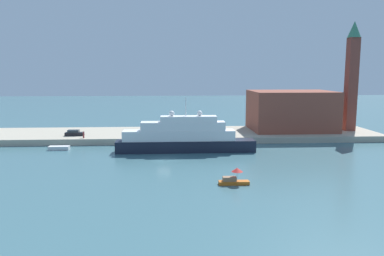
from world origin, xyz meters
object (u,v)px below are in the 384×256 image
object	(u,v)px
mooring_bollard	(170,136)
work_barge	(59,148)
harbor_building	(291,110)
person_figure	(84,135)
bell_tower	(352,73)
parked_car	(74,133)
small_motorboat	(234,178)
large_yacht	(183,137)

from	to	relation	value
mooring_bollard	work_barge	bearing A→B (deg)	-167.16
harbor_building	person_figure	size ratio (longest dim) A/B	12.94
bell_tower	parked_car	bearing A→B (deg)	-176.41
bell_tower	parked_car	distance (m)	72.99
work_barge	harbor_building	bearing A→B (deg)	15.96
work_barge	mooring_bollard	distance (m)	25.21
work_barge	mooring_bollard	size ratio (longest dim) A/B	5.26
small_motorboat	large_yacht	bearing A→B (deg)	105.49
harbor_building	mooring_bollard	world-z (taller)	harbor_building
large_yacht	person_figure	size ratio (longest dim) A/B	17.97
work_barge	harbor_building	world-z (taller)	harbor_building
small_motorboat	harbor_building	bearing A→B (deg)	62.77
large_yacht	small_motorboat	bearing A→B (deg)	-74.51
bell_tower	parked_car	world-z (taller)	bell_tower
parked_car	work_barge	bearing A→B (deg)	-95.42
mooring_bollard	harbor_building	bearing A→B (deg)	18.25
small_motorboat	bell_tower	distance (m)	59.32
harbor_building	bell_tower	bearing A→B (deg)	-7.02
person_figure	mooring_bollard	world-z (taller)	person_figure
harbor_building	mooring_bollard	xyz separation A→B (m)	(-32.52, -10.73, -4.81)
parked_car	large_yacht	bearing A→B (deg)	-27.08
work_barge	harbor_building	xyz separation A→B (m)	(57.06, 16.32, 6.32)
large_yacht	work_barge	xyz separation A→B (m)	(-27.36, 3.54, -2.70)
parked_car	person_figure	world-z (taller)	person_figure
parked_car	harbor_building	bearing A→B (deg)	6.46
large_yacht	parked_car	xyz separation A→B (m)	(-26.42, 13.51, -1.01)
work_barge	bell_tower	distance (m)	75.53
parked_car	person_figure	bearing A→B (deg)	-50.11
small_motorboat	parked_car	size ratio (longest dim) A/B	1.04
large_yacht	harbor_building	distance (m)	35.91
mooring_bollard	person_figure	bearing A→B (deg)	178.08
parked_car	person_figure	distance (m)	4.81
parked_car	small_motorboat	bearing A→B (deg)	-48.91
large_yacht	bell_tower	size ratio (longest dim) A/B	1.05
harbor_building	person_figure	xyz separation A→B (m)	(-53.03, -10.04, -4.47)
small_motorboat	person_figure	xyz separation A→B (m)	(-30.15, 34.42, 1.30)
small_motorboat	parked_car	xyz separation A→B (m)	(-33.23, 38.11, 1.14)
large_yacht	person_figure	bearing A→B (deg)	157.18
large_yacht	mooring_bollard	bearing A→B (deg)	107.21
harbor_building	person_figure	bearing A→B (deg)	-169.28
small_motorboat	person_figure	bearing A→B (deg)	131.22
bell_tower	mooring_bollard	bearing A→B (deg)	-169.50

